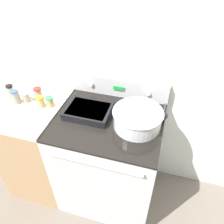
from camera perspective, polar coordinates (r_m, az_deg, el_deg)
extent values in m
plane|color=#6B6056|center=(2.22, -3.44, -26.74)|extent=(12.00, 12.00, 0.00)
cube|color=silver|center=(1.75, 2.70, 13.36)|extent=(8.00, 0.05, 2.50)
cube|color=#BCBCC1|center=(1.97, -0.71, -12.48)|extent=(0.80, 0.68, 0.94)
cube|color=black|center=(1.62, -0.85, -2.12)|extent=(0.80, 0.68, 0.02)
cylinder|color=silver|center=(1.44, -5.05, -13.41)|extent=(0.66, 0.02, 0.02)
cube|color=#BCBCC1|center=(1.81, 2.03, 6.51)|extent=(0.80, 0.05, 0.16)
cylinder|color=white|center=(1.84, -5.56, 7.27)|extent=(0.04, 0.02, 0.04)
cylinder|color=white|center=(1.75, 9.45, 4.85)|extent=(0.04, 0.02, 0.04)
cube|color=green|center=(1.78, 1.78, 6.18)|extent=(0.09, 0.01, 0.03)
cube|color=tan|center=(2.19, -17.59, -8.14)|extent=(0.51, 0.68, 0.94)
cube|color=silver|center=(1.88, -20.46, 1.87)|extent=(0.51, 0.68, 0.03)
cylinder|color=silver|center=(1.53, 6.67, -1.73)|extent=(0.34, 0.34, 0.13)
torus|color=silver|center=(1.50, 6.84, -0.03)|extent=(0.35, 0.35, 0.01)
cylinder|color=beige|center=(1.50, 6.81, -0.41)|extent=(0.31, 0.31, 0.02)
cube|color=black|center=(1.65, -6.20, 0.20)|extent=(0.34, 0.25, 0.06)
cube|color=beige|center=(1.64, -6.23, 0.54)|extent=(0.30, 0.22, 0.03)
cylinder|color=#333338|center=(1.77, 13.67, 1.35)|extent=(0.01, 0.29, 0.01)
sphere|color=#333338|center=(1.64, 13.32, -0.99)|extent=(0.06, 0.06, 0.06)
cylinder|color=tan|center=(1.76, -15.86, 2.39)|extent=(0.05, 0.05, 0.07)
cylinder|color=green|center=(1.74, -16.10, 3.46)|extent=(0.06, 0.06, 0.01)
cylinder|color=tan|center=(1.77, -18.19, 2.35)|extent=(0.06, 0.06, 0.08)
cylinder|color=orange|center=(1.75, -18.49, 3.55)|extent=(0.06, 0.06, 0.01)
cylinder|color=gray|center=(1.88, -18.68, 4.51)|extent=(0.06, 0.06, 0.08)
cylinder|color=red|center=(1.85, -18.98, 5.71)|extent=(0.06, 0.06, 0.01)
cylinder|color=gray|center=(1.87, -21.46, 3.52)|extent=(0.05, 0.05, 0.08)
cylinder|color=white|center=(1.84, -21.80, 4.67)|extent=(0.05, 0.05, 0.01)
cylinder|color=gray|center=(1.88, -23.79, 3.50)|extent=(0.06, 0.06, 0.10)
cylinder|color=#3856B7|center=(1.85, -24.25, 4.94)|extent=(0.06, 0.06, 0.01)
cylinder|color=tan|center=(1.95, -24.84, 4.66)|extent=(0.05, 0.05, 0.11)
cylinder|color=black|center=(1.92, -25.32, 6.12)|extent=(0.05, 0.05, 0.01)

